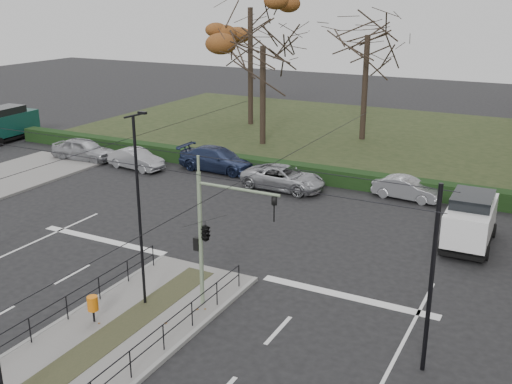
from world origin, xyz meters
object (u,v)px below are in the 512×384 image
green_van (6,123)px  parked_car_first (84,149)px  bare_tree_center (367,43)px  rust_tree (250,8)px  streetlamp_median_far (140,210)px  traffic_light (207,230)px  litter_bin (93,304)px  parked_car_third (218,159)px  parked_car_second (136,159)px  bare_tree_near (263,53)px  parked_car_fifth (407,188)px  parked_car_fourth (283,178)px  white_van (470,219)px

green_van → parked_car_first: bearing=-10.4°
green_van → bare_tree_center: bare_tree_center is taller
bare_tree_center → parked_car_first: bearing=-136.0°
rust_tree → streetlamp_median_far: bearing=-68.9°
traffic_light → rust_tree: 33.34m
litter_bin → rust_tree: bearing=108.8°
parked_car_third → bare_tree_center: (5.68, 12.70, 6.73)m
green_van → rust_tree: bearing=44.5°
litter_bin → parked_car_third: (-6.11, 18.59, -0.06)m
litter_bin → parked_car_second: bearing=124.0°
parked_car_third → rust_tree: bearing=20.4°
green_van → bare_tree_near: (18.56, 8.01, 5.50)m
streetlamp_median_far → parked_car_fifth: size_ratio=1.90×
streetlamp_median_far → rust_tree: bearing=111.1°
litter_bin → parked_car_first: 22.81m
parked_car_first → parked_car_fourth: parked_car_first is taller
white_van → streetlamp_median_far: bearing=-129.9°
rust_tree → parked_car_fifth: 23.99m
litter_bin → bare_tree_near: 27.82m
parked_car_second → green_van: (-14.19, 1.83, 0.70)m
streetlamp_median_far → bare_tree_near: size_ratio=0.74×
litter_bin → traffic_light: bearing=44.4°
litter_bin → white_van: 16.95m
white_van → parked_car_fifth: size_ratio=1.22×
green_van → white_van: bearing=-7.8°
litter_bin → white_van: size_ratio=0.21×
rust_tree → bare_tree_center: 10.89m
streetlamp_median_far → rust_tree: size_ratio=0.55×
parked_car_first → white_van: 26.29m
parked_car_third → bare_tree_near: bearing=5.5°
parked_car_fifth → streetlamp_median_far: bearing=167.1°
traffic_light → white_van: 13.03m
bare_tree_near → parked_car_second: bearing=-113.9°
streetlamp_median_far → traffic_light: bearing=24.5°
parked_car_first → rust_tree: 18.89m
litter_bin → streetlamp_median_far: (0.77, 1.88, 2.95)m
traffic_light → litter_bin: traffic_light is taller
traffic_light → parked_car_fourth: (-3.58, 14.14, -2.37)m
rust_tree → bare_tree_near: (4.26, -6.06, -3.07)m
parked_car_first → parked_car_second: parked_car_first is taller
parked_car_second → bare_tree_center: (10.66, 14.82, 6.84)m
litter_bin → parked_car_second: parked_car_second is taller
parked_car_second → bare_tree_near: bearing=-17.1°
white_van → rust_tree: 29.88m
white_van → green_van: 36.02m
traffic_light → parked_car_fifth: (3.33, 15.68, -2.45)m
bare_tree_near → parked_car_fifth: bearing=-30.9°
traffic_light → parked_car_second: size_ratio=1.24×
litter_bin → parked_car_fourth: bearing=92.2°
parked_car_third → white_van: 17.31m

